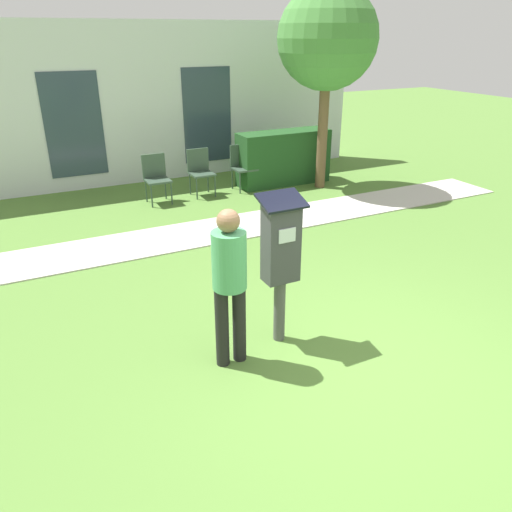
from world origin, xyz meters
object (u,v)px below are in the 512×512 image
person_standing (230,277)px  outdoor_chair_right (242,164)px  outdoor_chair_left (156,175)px  parking_meter (281,251)px  outdoor_chair_middle (200,168)px

person_standing → outdoor_chair_right: bearing=41.3°
person_standing → outdoor_chair_right: 5.94m
outdoor_chair_left → outdoor_chair_right: (1.82, 0.06, 0.00)m
parking_meter → outdoor_chair_left: 5.15m
parking_meter → outdoor_chair_left: bearing=87.8°
person_standing → outdoor_chair_left: bearing=58.9°
parking_meter → outdoor_chair_left: parking_meter is taller
parking_meter → outdoor_chair_right: 5.58m
outdoor_chair_left → outdoor_chair_right: size_ratio=1.00×
outdoor_chair_right → outdoor_chair_left: bearing=-170.1°
outdoor_chair_left → outdoor_chair_right: bearing=16.6°
parking_meter → outdoor_chair_middle: 5.33m
outdoor_chair_right → parking_meter: bearing=-103.2°
outdoor_chair_right → person_standing: bearing=-108.2°
outdoor_chair_right → outdoor_chair_middle: bearing=-173.0°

